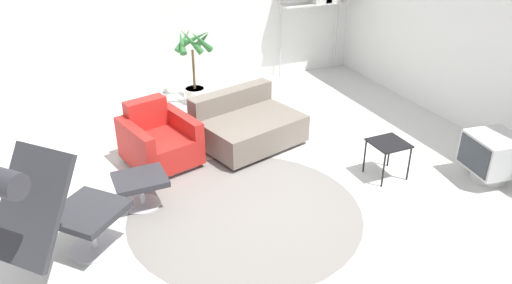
# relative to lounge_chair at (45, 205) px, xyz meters

# --- Properties ---
(ground_plane) EXTENTS (12.00, 12.00, 0.00)m
(ground_plane) POSITION_rel_lounge_chair_xyz_m (1.96, 0.52, -0.74)
(ground_plane) COLOR silver
(wall_back) EXTENTS (12.00, 0.09, 2.80)m
(wall_back) POSITION_rel_lounge_chair_xyz_m (1.96, 3.78, 0.66)
(wall_back) COLOR silver
(wall_back) RESTS_ON ground_plane
(wall_right) EXTENTS (0.06, 12.00, 2.80)m
(wall_right) POSITION_rel_lounge_chair_xyz_m (5.25, 0.52, 0.66)
(wall_right) COLOR silver
(wall_right) RESTS_ON ground_plane
(round_rug) EXTENTS (2.35, 2.35, 0.01)m
(round_rug) POSITION_rel_lounge_chair_xyz_m (1.77, 0.23, -0.74)
(round_rug) COLOR slate
(round_rug) RESTS_ON ground_plane
(lounge_chair) EXTENTS (1.22, 1.17, 1.28)m
(lounge_chair) POSITION_rel_lounge_chair_xyz_m (0.00, 0.00, 0.00)
(lounge_chair) COLOR #BCBCC1
(lounge_chair) RESTS_ON ground_plane
(ottoman) EXTENTS (0.51, 0.44, 0.34)m
(ottoman) POSITION_rel_lounge_chair_xyz_m (0.86, 0.78, -0.48)
(ottoman) COLOR #BCBCC1
(ottoman) RESTS_ON ground_plane
(armchair_red) EXTENTS (0.89, 0.94, 0.72)m
(armchair_red) POSITION_rel_lounge_chair_xyz_m (1.25, 1.58, -0.47)
(armchair_red) COLOR silver
(armchair_red) RESTS_ON ground_plane
(couch_low) EXTENTS (1.40, 1.21, 0.63)m
(couch_low) POSITION_rel_lounge_chair_xyz_m (2.39, 1.62, -0.50)
(couch_low) COLOR black
(couch_low) RESTS_ON ground_plane
(side_table) EXTENTS (0.38, 0.38, 0.42)m
(side_table) POSITION_rel_lounge_chair_xyz_m (3.49, 0.24, -0.37)
(side_table) COLOR black
(side_table) RESTS_ON ground_plane
(crt_television) EXTENTS (0.58, 0.61, 0.53)m
(crt_television) POSITION_rel_lounge_chair_xyz_m (4.49, -0.29, -0.45)
(crt_television) COLOR #B7B7B7
(crt_television) RESTS_ON ground_plane
(potted_plant) EXTENTS (0.60, 0.65, 1.18)m
(potted_plant) POSITION_rel_lounge_chair_xyz_m (2.21, 3.15, -0.17)
(potted_plant) COLOR silver
(potted_plant) RESTS_ON ground_plane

